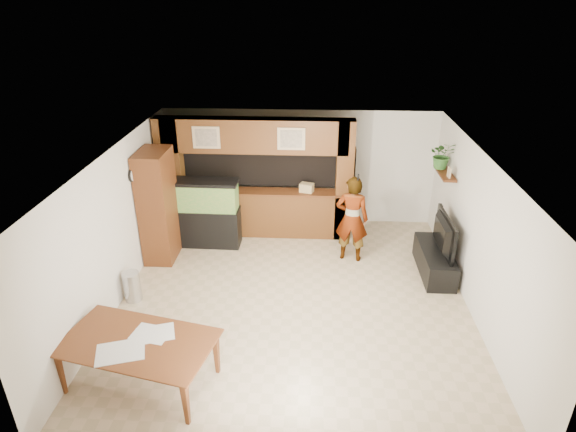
# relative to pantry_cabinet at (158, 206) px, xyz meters

# --- Properties ---
(floor) EXTENTS (6.50, 6.50, 0.00)m
(floor) POSITION_rel_pantry_cabinet_xyz_m (2.70, -1.41, -1.11)
(floor) COLOR tan
(floor) RESTS_ON ground
(ceiling) EXTENTS (6.50, 6.50, 0.00)m
(ceiling) POSITION_rel_pantry_cabinet_xyz_m (2.70, -1.41, 1.49)
(ceiling) COLOR white
(ceiling) RESTS_ON wall_back
(wall_back) EXTENTS (6.00, 0.00, 6.00)m
(wall_back) POSITION_rel_pantry_cabinet_xyz_m (2.70, 1.84, 0.19)
(wall_back) COLOR silver
(wall_back) RESTS_ON floor
(wall_left) EXTENTS (0.00, 6.50, 6.50)m
(wall_left) POSITION_rel_pantry_cabinet_xyz_m (-0.30, -1.41, 0.19)
(wall_left) COLOR silver
(wall_left) RESTS_ON floor
(wall_right) EXTENTS (0.00, 6.50, 6.50)m
(wall_right) POSITION_rel_pantry_cabinet_xyz_m (5.70, -1.41, 0.19)
(wall_right) COLOR silver
(wall_right) RESTS_ON floor
(partition) EXTENTS (4.20, 0.99, 2.60)m
(partition) POSITION_rel_pantry_cabinet_xyz_m (1.75, 1.23, 0.20)
(partition) COLOR brown
(partition) RESTS_ON floor
(wall_clock) EXTENTS (0.05, 0.25, 0.25)m
(wall_clock) POSITION_rel_pantry_cabinet_xyz_m (-0.27, -0.41, 0.79)
(wall_clock) COLOR black
(wall_clock) RESTS_ON wall_left
(wall_shelf) EXTENTS (0.25, 0.90, 0.04)m
(wall_shelf) POSITION_rel_pantry_cabinet_xyz_m (5.55, 0.54, 0.59)
(wall_shelf) COLOR #5F2E16
(wall_shelf) RESTS_ON wall_right
(pantry_cabinet) EXTENTS (0.56, 0.91, 2.22)m
(pantry_cabinet) POSITION_rel_pantry_cabinet_xyz_m (0.00, 0.00, 0.00)
(pantry_cabinet) COLOR #5F2E16
(pantry_cabinet) RESTS_ON floor
(trash_can) EXTENTS (0.29, 0.29, 0.54)m
(trash_can) POSITION_rel_pantry_cabinet_xyz_m (-0.10, -1.53, -0.84)
(trash_can) COLOR #B2B2B7
(trash_can) RESTS_ON floor
(aquarium) EXTENTS (1.31, 0.49, 1.45)m
(aquarium) POSITION_rel_pantry_cabinet_xyz_m (0.83, 0.54, -0.40)
(aquarium) COLOR black
(aquarium) RESTS_ON floor
(tv_stand) EXTENTS (0.54, 1.47, 0.49)m
(tv_stand) POSITION_rel_pantry_cabinet_xyz_m (5.35, -0.34, -0.87)
(tv_stand) COLOR black
(tv_stand) RESTS_ON floor
(television) EXTENTS (0.18, 1.21, 0.70)m
(television) POSITION_rel_pantry_cabinet_xyz_m (5.35, -0.34, -0.27)
(television) COLOR black
(television) RESTS_ON tv_stand
(photo_frame) EXTENTS (0.04, 0.15, 0.20)m
(photo_frame) POSITION_rel_pantry_cabinet_xyz_m (5.55, 0.27, 0.71)
(photo_frame) COLOR tan
(photo_frame) RESTS_ON wall_shelf
(potted_plant) EXTENTS (0.52, 0.46, 0.55)m
(potted_plant) POSITION_rel_pantry_cabinet_xyz_m (5.52, 0.77, 0.88)
(potted_plant) COLOR #2E6026
(potted_plant) RESTS_ON wall_shelf
(person) EXTENTS (0.71, 0.53, 1.76)m
(person) POSITION_rel_pantry_cabinet_xyz_m (3.77, 0.10, -0.23)
(person) COLOR tan
(person) RESTS_ON floor
(microphone) EXTENTS (0.04, 0.10, 0.16)m
(microphone) POSITION_rel_pantry_cabinet_xyz_m (3.82, -0.06, 0.69)
(microphone) COLOR black
(microphone) RESTS_ON person
(dining_table) EXTENTS (2.24, 1.56, 0.72)m
(dining_table) POSITION_rel_pantry_cabinet_xyz_m (0.70, -3.49, -0.75)
(dining_table) COLOR #5F2E16
(dining_table) RESTS_ON floor
(newspaper_a) EXTENTS (0.60, 0.51, 0.01)m
(newspaper_a) POSITION_rel_pantry_cabinet_xyz_m (0.90, -3.29, -0.39)
(newspaper_a) COLOR silver
(newspaper_a) RESTS_ON dining_table
(newspaper_b) EXTENTS (0.71, 0.60, 0.01)m
(newspaper_b) POSITION_rel_pantry_cabinet_xyz_m (0.57, -3.67, -0.39)
(newspaper_b) COLOR silver
(newspaper_b) RESTS_ON dining_table
(newspaper_c) EXTENTS (0.56, 0.46, 0.01)m
(newspaper_c) POSITION_rel_pantry_cabinet_xyz_m (0.85, -3.29, -0.39)
(newspaper_c) COLOR silver
(newspaper_c) RESTS_ON dining_table
(counter_box) EXTENTS (0.32, 0.27, 0.19)m
(counter_box) POSITION_rel_pantry_cabinet_xyz_m (2.87, 1.04, 0.02)
(counter_box) COLOR tan
(counter_box) RESTS_ON partition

